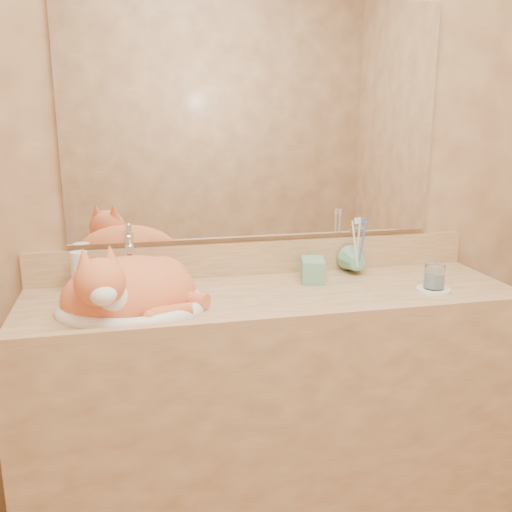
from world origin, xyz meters
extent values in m
cube|color=#8C6240|center=(0.00, 1.00, 1.25)|extent=(2.40, 0.02, 2.50)
cube|color=white|center=(0.00, 0.99, 1.39)|extent=(1.30, 0.02, 0.80)
imported|color=#68A784|center=(0.15, 0.81, 0.94)|extent=(0.10, 0.10, 0.17)
imported|color=#68A784|center=(0.34, 0.87, 0.90)|extent=(0.10, 0.10, 0.09)
cylinder|color=white|center=(0.52, 0.66, 0.85)|extent=(0.11, 0.11, 0.01)
cylinder|color=silver|center=(0.52, 0.66, 0.90)|extent=(0.07, 0.07, 0.08)
cylinder|color=silver|center=(-0.61, 0.91, 0.92)|extent=(0.06, 0.06, 0.13)
camera|label=1|loc=(-0.45, -0.95, 1.42)|focal=40.00mm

